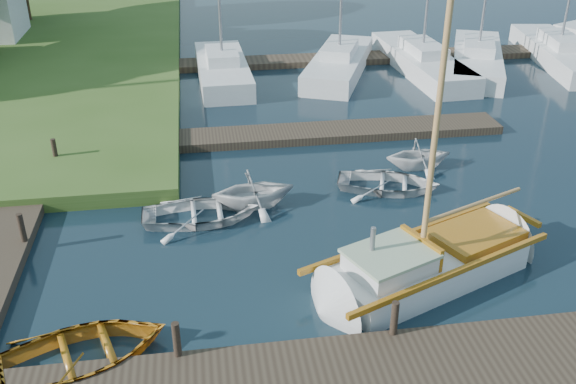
{
  "coord_description": "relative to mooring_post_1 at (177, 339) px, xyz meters",
  "views": [
    {
      "loc": [
        -2.28,
        -15.18,
        9.23
      ],
      "look_at": [
        0.0,
        0.0,
        1.2
      ],
      "focal_mm": 40.0,
      "sensor_mm": 36.0,
      "label": 1
    }
  ],
  "objects": [
    {
      "name": "pontoon",
      "position": [
        13.0,
        21.0,
        -0.55
      ],
      "size": [
        30.0,
        1.6,
        0.3
      ],
      "primitive_type": "cube",
      "color": "#30251C",
      "rests_on": "ground"
    },
    {
      "name": "mooring_post_5",
      "position": [
        -4.0,
        10.0,
        0.0
      ],
      "size": [
        0.16,
        0.16,
        0.8
      ],
      "primitive_type": "cylinder",
      "color": "black",
      "rests_on": "left_dock"
    },
    {
      "name": "sailboat",
      "position": [
        6.15,
        2.27,
        -0.36
      ],
      "size": [
        7.34,
        4.61,
        9.83
      ],
      "rotation": [
        0.0,
        0.0,
        0.4
      ],
      "color": "silver",
      "rests_on": "ground"
    },
    {
      "name": "near_dock",
      "position": [
        3.0,
        -1.0,
        -0.55
      ],
      "size": [
        18.0,
        2.2,
        0.3
      ],
      "primitive_type": "cube",
      "color": "#30251C",
      "rests_on": "ground"
    },
    {
      "name": "tender_b",
      "position": [
        2.19,
        6.49,
        -0.05
      ],
      "size": [
        2.69,
        2.4,
        1.29
      ],
      "primitive_type": "imported",
      "rotation": [
        0.0,
        0.0,
        1.69
      ],
      "color": "silver",
      "rests_on": "ground"
    },
    {
      "name": "mooring_post_1",
      "position": [
        0.0,
        0.0,
        0.0
      ],
      "size": [
        0.16,
        0.16,
        0.8
      ],
      "primitive_type": "cylinder",
      "color": "black",
      "rests_on": "near_dock"
    },
    {
      "name": "marina_boat_3",
      "position": [
        11.62,
        18.89,
        -0.13
      ],
      "size": [
        2.67,
        8.88,
        11.34
      ],
      "rotation": [
        0.0,
        0.0,
        1.63
      ],
      "color": "silver",
      "rests_on": "ground"
    },
    {
      "name": "mooring_post_2",
      "position": [
        4.5,
        0.0,
        0.0
      ],
      "size": [
        0.16,
        0.16,
        0.8
      ],
      "primitive_type": "cylinder",
      "color": "black",
      "rests_on": "near_dock"
    },
    {
      "name": "marina_boat_5",
      "position": [
        18.93,
        19.27,
        -0.13
      ],
      "size": [
        3.59,
        9.28,
        11.03
      ],
      "rotation": [
        0.0,
        0.0,
        1.41
      ],
      "color": "silver",
      "rests_on": "ground"
    },
    {
      "name": "mooring_post_4",
      "position": [
        -4.0,
        5.0,
        0.0
      ],
      "size": [
        0.16,
        0.16,
        0.8
      ],
      "primitive_type": "cylinder",
      "color": "black",
      "rests_on": "left_dock"
    },
    {
      "name": "marina_boat_0",
      "position": [
        2.02,
        18.92,
        -0.12
      ],
      "size": [
        2.38,
        7.3,
        11.82
      ],
      "rotation": [
        0.0,
        0.0,
        1.6
      ],
      "color": "silver",
      "rests_on": "ground"
    },
    {
      "name": "tender_a",
      "position": [
        0.63,
        5.9,
        -0.36
      ],
      "size": [
        3.37,
        2.45,
        0.69
      ],
      "primitive_type": "imported",
      "rotation": [
        0.0,
        0.0,
        1.6
      ],
      "color": "silver",
      "rests_on": "ground"
    },
    {
      "name": "marina_boat_2",
      "position": [
        7.58,
        19.12,
        -0.12
      ],
      "size": [
        5.01,
        8.01,
        12.35
      ],
      "rotation": [
        0.0,
        0.0,
        1.18
      ],
      "color": "silver",
      "rests_on": "ground"
    },
    {
      "name": "tender_d",
      "position": [
        7.88,
        8.34,
        -0.12
      ],
      "size": [
        2.27,
        1.98,
        1.16
      ],
      "primitive_type": "imported",
      "rotation": [
        0.0,
        0.0,
        1.61
      ],
      "color": "silver",
      "rests_on": "ground"
    },
    {
      "name": "dinghy",
      "position": [
        -2.01,
        0.35,
        -0.32
      ],
      "size": [
        4.33,
        3.65,
        0.76
      ],
      "primitive_type": "imported",
      "rotation": [
        0.0,
        0.0,
        1.89
      ],
      "color": "#82520C",
      "rests_on": "ground"
    },
    {
      "name": "marina_boat_4",
      "position": [
        14.42,
        18.82,
        -0.13
      ],
      "size": [
        5.26,
        8.62,
        11.55
      ],
      "rotation": [
        0.0,
        0.0,
        1.18
      ],
      "color": "silver",
      "rests_on": "ground"
    },
    {
      "name": "left_dock",
      "position": [
        -5.0,
        7.0,
        -0.55
      ],
      "size": [
        2.2,
        18.0,
        0.3
      ],
      "primitive_type": "cube",
      "color": "#30251C",
      "rests_on": "ground"
    },
    {
      "name": "far_dock",
      "position": [
        5.0,
        11.5,
        -0.55
      ],
      "size": [
        14.0,
        1.6,
        0.3
      ],
      "primitive_type": "cube",
      "color": "#30251C",
      "rests_on": "ground"
    },
    {
      "name": "tender_c",
      "position": [
        6.46,
        6.97,
        -0.37
      ],
      "size": [
        3.67,
        3.09,
        0.65
      ],
      "primitive_type": "imported",
      "rotation": [
        0.0,
        0.0,
        1.26
      ],
      "color": "silver",
      "rests_on": "ground"
    },
    {
      "name": "ground",
      "position": [
        3.0,
        5.0,
        -0.7
      ],
      "size": [
        160.0,
        160.0,
        0.0
      ],
      "primitive_type": "plane",
      "color": "black",
      "rests_on": "ground"
    }
  ]
}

